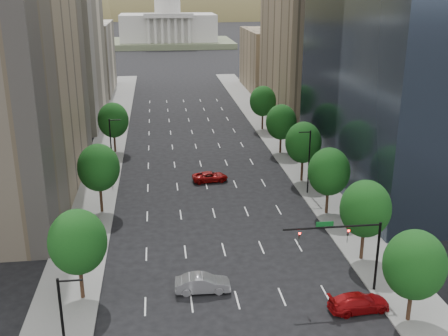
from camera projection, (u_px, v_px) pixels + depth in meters
name	position (u px, v px, depth m)	size (l,w,h in m)	color
sidewalk_left	(96.00, 190.00, 75.57)	(6.00, 200.00, 0.15)	slate
sidewalk_right	(311.00, 180.00, 79.24)	(6.00, 200.00, 0.15)	slate
midrise_cream_left	(63.00, 36.00, 109.25)	(14.00, 30.00, 35.00)	beige
filler_left	(85.00, 58.00, 142.99)	(14.00, 26.00, 18.00)	beige
parking_tan_right	(306.00, 47.00, 113.15)	(14.00, 30.00, 30.00)	#8C7759
filler_right	(272.00, 60.00, 146.41)	(14.00, 26.00, 16.00)	#8C7759
tree_right_0	(415.00, 265.00, 44.47)	(5.20, 5.20, 8.39)	#382316
tree_right_1	(365.00, 209.00, 54.69)	(5.20, 5.20, 8.75)	#382316
tree_right_2	(329.00, 172.00, 66.01)	(5.20, 5.20, 8.61)	#382316
tree_right_3	(303.00, 143.00, 77.20)	(5.20, 5.20, 8.89)	#382316
tree_right_4	(281.00, 122.00, 90.49)	(5.20, 5.20, 8.46)	#382316
tree_right_5	(263.00, 101.00, 105.43)	(5.20, 5.20, 8.75)	#382316
tree_left_0	(78.00, 242.00, 47.62)	(5.20, 5.20, 8.75)	#382316
tree_left_1	(99.00, 168.00, 66.34)	(5.20, 5.20, 8.97)	#382316
tree_left_2	(113.00, 120.00, 90.86)	(5.20, 5.20, 8.68)	#382316
streetlight_rn	(309.00, 160.00, 72.77)	(1.70, 0.20, 9.00)	black
streetlight_ls	(64.00, 332.00, 36.70)	(1.70, 0.20, 9.00)	black
streetlight_ln	(111.00, 147.00, 78.98)	(1.70, 0.20, 9.00)	black
traffic_signal	(353.00, 242.00, 48.83)	(9.12, 0.40, 7.38)	black
capitol	(168.00, 27.00, 252.91)	(60.00, 40.00, 35.20)	#596647
foothills	(192.00, 47.00, 600.46)	(720.00, 413.00, 263.00)	olive
car_red_near	(359.00, 302.00, 47.43)	(2.23, 5.48, 1.59)	#9B0B0E
car_silver	(203.00, 283.00, 50.36)	(1.80, 5.17, 1.70)	gray
car_red_far	(210.00, 177.00, 78.80)	(2.39, 5.19, 1.44)	maroon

